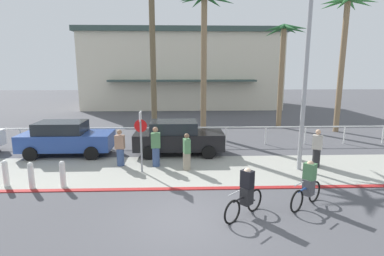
# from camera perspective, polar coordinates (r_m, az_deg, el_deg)

# --- Properties ---
(ground_plane) EXTENTS (80.00, 80.00, 0.00)m
(ground_plane) POSITION_cam_1_polar(r_m,az_deg,el_deg) (18.72, -1.27, -2.04)
(ground_plane) COLOR #4C4C51
(sidewalk_strip) EXTENTS (44.00, 4.00, 0.02)m
(sidewalk_strip) POSITION_cam_1_polar(r_m,az_deg,el_deg) (13.15, -0.89, -7.87)
(sidewalk_strip) COLOR #9E9E93
(sidewalk_strip) RESTS_ON ground
(curb_paint) EXTENTS (44.00, 0.24, 0.03)m
(curb_paint) POSITION_cam_1_polar(r_m,az_deg,el_deg) (11.28, -0.67, -11.19)
(curb_paint) COLOR maroon
(curb_paint) RESTS_ON ground
(building_backdrop) EXTENTS (20.80, 10.49, 8.10)m
(building_backdrop) POSITION_cam_1_polar(r_m,az_deg,el_deg) (34.75, -1.86, 10.93)
(building_backdrop) COLOR beige
(building_backdrop) RESTS_ON ground
(rail_fence) EXTENTS (22.71, 0.08, 1.04)m
(rail_fence) POSITION_cam_1_polar(r_m,az_deg,el_deg) (17.07, -1.21, -0.47)
(rail_fence) COLOR white
(rail_fence) RESTS_ON ground
(stop_sign_bike_lane) EXTENTS (0.52, 0.56, 2.56)m
(stop_sign_bike_lane) POSITION_cam_1_polar(r_m,az_deg,el_deg) (12.64, -9.48, -0.95)
(stop_sign_bike_lane) COLOR gray
(stop_sign_bike_lane) RESTS_ON ground
(bollard_0) EXTENTS (0.20, 0.20, 1.00)m
(bollard_0) POSITION_cam_1_polar(r_m,az_deg,el_deg) (13.21, -31.33, -7.18)
(bollard_0) COLOR white
(bollard_0) RESTS_ON ground
(bollard_2) EXTENTS (0.20, 0.20, 1.00)m
(bollard_2) POSITION_cam_1_polar(r_m,az_deg,el_deg) (12.20, -22.90, -7.84)
(bollard_2) COLOR white
(bollard_2) RESTS_ON ground
(bollard_3) EXTENTS (0.20, 0.20, 1.00)m
(bollard_3) POSITION_cam_1_polar(r_m,az_deg,el_deg) (12.53, -27.71, -7.77)
(bollard_3) COLOR white
(bollard_3) RESTS_ON ground
(streetlight_curb) EXTENTS (0.24, 2.54, 7.50)m
(streetlight_curb) POSITION_cam_1_polar(r_m,az_deg,el_deg) (13.12, 20.82, 10.36)
(streetlight_curb) COLOR #9EA0A5
(streetlight_curb) RESTS_ON ground
(palm_tree_0) EXTENTS (3.12, 3.17, 10.14)m
(palm_tree_0) POSITION_cam_1_polar(r_m,az_deg,el_deg) (20.10, -7.42, 19.57)
(palm_tree_0) COLOR brown
(palm_tree_0) RESTS_ON ground
(palm_tree_1) EXTENTS (3.42, 3.47, 8.62)m
(palm_tree_1) POSITION_cam_1_polar(r_m,az_deg,el_deg) (19.38, 2.33, 17.95)
(palm_tree_1) COLOR #846B4C
(palm_tree_1) RESTS_ON ground
(palm_tree_2) EXTENTS (3.00, 3.35, 7.20)m
(palm_tree_2) POSITION_cam_1_polar(r_m,az_deg,el_deg) (22.86, 16.56, 14.02)
(palm_tree_2) COLOR #846B4C
(palm_tree_2) RESTS_ON ground
(palm_tree_3) EXTENTS (3.40, 2.80, 8.68)m
(palm_tree_3) POSITION_cam_1_polar(r_m,az_deg,el_deg) (22.75, 26.53, 15.57)
(palm_tree_3) COLOR #846B4C
(palm_tree_3) RESTS_ON ground
(car_blue_1) EXTENTS (4.40, 2.02, 1.69)m
(car_blue_1) POSITION_cam_1_polar(r_m,az_deg,el_deg) (16.37, -22.39, -1.74)
(car_blue_1) COLOR #284793
(car_blue_1) RESTS_ON ground
(car_black_2) EXTENTS (4.40, 2.02, 1.69)m
(car_black_2) POSITION_cam_1_polar(r_m,az_deg,el_deg) (15.31, -2.65, -1.74)
(car_black_2) COLOR black
(car_black_2) RESTS_ON ground
(cyclist_black_0) EXTENTS (1.38, 1.28, 1.50)m
(cyclist_black_0) POSITION_cam_1_polar(r_m,az_deg,el_deg) (9.30, 9.97, -11.91)
(cyclist_black_0) COLOR black
(cyclist_black_0) RESTS_ON ground
(cyclist_blue_1) EXTENTS (1.44, 1.21, 1.50)m
(cyclist_blue_1) POSITION_cam_1_polar(r_m,az_deg,el_deg) (10.44, 20.75, -9.85)
(cyclist_blue_1) COLOR black
(cyclist_blue_1) RESTS_ON ground
(pedestrian_0) EXTENTS (0.42, 0.35, 1.64)m
(pedestrian_0) POSITION_cam_1_polar(r_m,az_deg,el_deg) (13.90, -13.21, -3.89)
(pedestrian_0) COLOR #384C7A
(pedestrian_0) RESTS_ON ground
(pedestrian_1) EXTENTS (0.41, 0.34, 1.78)m
(pedestrian_1) POSITION_cam_1_polar(r_m,az_deg,el_deg) (13.52, -6.73, -3.76)
(pedestrian_1) COLOR #384C7A
(pedestrian_1) RESTS_ON ground
(pedestrian_2) EXTENTS (0.37, 0.44, 1.60)m
(pedestrian_2) POSITION_cam_1_polar(r_m,az_deg,el_deg) (12.99, -0.97, -4.76)
(pedestrian_2) COLOR gray
(pedestrian_2) RESTS_ON ground
(pedestrian_3) EXTENTS (0.48, 0.44, 1.68)m
(pedestrian_3) POSITION_cam_1_polar(r_m,az_deg,el_deg) (14.44, 22.19, -3.78)
(pedestrian_3) COLOR #232326
(pedestrian_3) RESTS_ON ground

